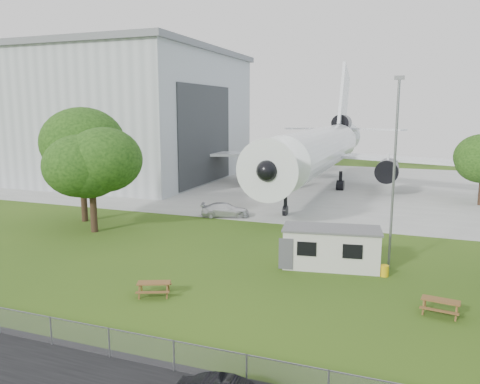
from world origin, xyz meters
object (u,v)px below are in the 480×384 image
(hangar, at_px, (89,114))
(picnic_west, at_px, (154,295))
(airliner, at_px, (321,147))
(picnic_east, at_px, (440,314))
(site_cabin, at_px, (331,247))

(hangar, relative_size, picnic_west, 23.89)
(airliner, distance_m, picnic_west, 39.39)
(hangar, xyz_separation_m, airliner, (35.97, -0.14, -4.14))
(hangar, bearing_deg, picnic_west, -48.77)
(picnic_west, distance_m, picnic_east, 14.94)
(site_cabin, distance_m, picnic_east, 8.34)
(picnic_west, bearing_deg, picnic_east, -11.57)
(hangar, distance_m, picnic_west, 52.89)
(airliner, distance_m, site_cabin, 31.81)
(hangar, relative_size, airliner, 0.90)
(site_cabin, xyz_separation_m, picnic_west, (-8.32, -8.15, -1.31))
(hangar, height_order, picnic_east, hangar)
(picnic_west, xyz_separation_m, picnic_east, (14.66, 2.89, 0.00))
(picnic_west, height_order, picnic_east, same)
(site_cabin, height_order, picnic_east, site_cabin)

